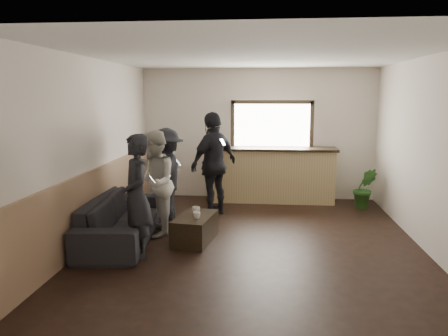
# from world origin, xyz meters

# --- Properties ---
(ground) EXTENTS (5.00, 6.00, 0.01)m
(ground) POSITION_xyz_m (0.00, 0.00, 0.00)
(ground) COLOR black
(room_shell) EXTENTS (5.01, 6.01, 2.80)m
(room_shell) POSITION_xyz_m (-0.74, 0.00, 1.47)
(room_shell) COLOR silver
(room_shell) RESTS_ON ground
(bar_counter) EXTENTS (2.70, 0.68, 2.13)m
(bar_counter) POSITION_xyz_m (0.30, 2.70, 0.64)
(bar_counter) COLOR tan
(bar_counter) RESTS_ON ground
(sofa) EXTENTS (1.11, 2.40, 0.68)m
(sofa) POSITION_xyz_m (-2.03, -0.10, 0.34)
(sofa) COLOR black
(sofa) RESTS_ON ground
(coffee_table) EXTENTS (0.64, 0.98, 0.40)m
(coffee_table) POSITION_xyz_m (-0.88, -0.06, 0.20)
(coffee_table) COLOR black
(coffee_table) RESTS_ON ground
(cup_a) EXTENTS (0.17, 0.17, 0.10)m
(cup_a) POSITION_xyz_m (-0.90, 0.13, 0.45)
(cup_a) COLOR silver
(cup_a) RESTS_ON coffee_table
(cup_b) EXTENTS (0.14, 0.14, 0.10)m
(cup_b) POSITION_xyz_m (-0.83, -0.21, 0.46)
(cup_b) COLOR silver
(cup_b) RESTS_ON coffee_table
(potted_plant) EXTENTS (0.46, 0.37, 0.82)m
(potted_plant) POSITION_xyz_m (2.15, 2.25, 0.41)
(potted_plant) COLOR #2D6623
(potted_plant) RESTS_ON ground
(person_a) EXTENTS (0.66, 0.75, 1.72)m
(person_a) POSITION_xyz_m (-1.58, -0.75, 0.86)
(person_a) COLOR black
(person_a) RESTS_ON ground
(person_b) EXTENTS (0.83, 0.96, 1.69)m
(person_b) POSITION_xyz_m (-1.58, 0.20, 0.85)
(person_b) COLOR beige
(person_b) RESTS_ON ground
(person_c) EXTENTS (0.68, 1.11, 1.66)m
(person_c) POSITION_xyz_m (-1.58, 1.06, 0.83)
(person_c) COLOR black
(person_c) RESTS_ON ground
(person_d) EXTENTS (1.05, 1.19, 1.93)m
(person_d) POSITION_xyz_m (-0.78, 1.51, 0.97)
(person_d) COLOR black
(person_d) RESTS_ON ground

